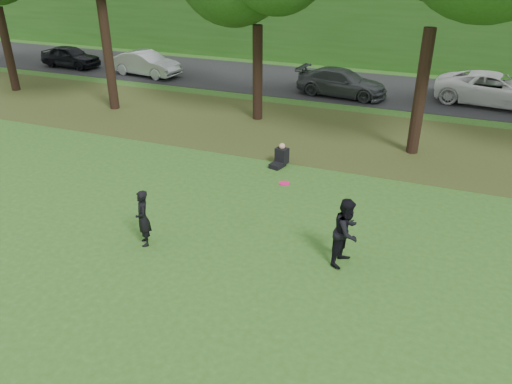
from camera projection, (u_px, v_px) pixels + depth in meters
ground at (147, 335)px, 10.29m from camera, size 120.00×120.00×0.00m
leaf_litter at (316, 133)px, 21.08m from camera, size 60.00×7.00×0.01m
street at (354, 87)px, 27.71m from camera, size 70.00×7.00×0.02m
far_hedge at (377, 25)px, 31.57m from camera, size 70.00×3.00×5.00m
player_left at (143, 218)px, 13.05m from camera, size 0.65×0.68×1.56m
player_right at (347, 232)px, 12.24m from camera, size 0.86×1.00×1.78m
parked_cars at (362, 81)px, 25.99m from camera, size 38.64×3.93×1.53m
frisbee at (284, 183)px, 11.98m from camera, size 0.37×0.37×0.04m
seated_person at (281, 157)px, 17.92m from camera, size 0.59×0.81×0.83m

